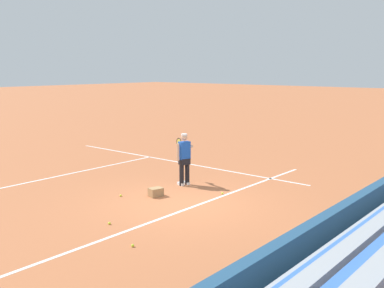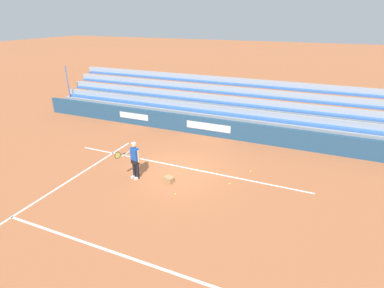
% 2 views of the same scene
% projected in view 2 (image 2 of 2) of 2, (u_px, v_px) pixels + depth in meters
% --- Properties ---
extents(ground_plane, '(160.00, 160.00, 0.00)m').
position_uv_depth(ground_plane, '(178.00, 172.00, 14.08)').
color(ground_plane, '#B7663D').
extents(court_baseline_white, '(12.00, 0.10, 0.01)m').
position_uv_depth(court_baseline_white, '(183.00, 167.00, 14.50)').
color(court_baseline_white, white).
rests_on(court_baseline_white, ground).
extents(court_sideline_white, '(0.10, 12.00, 0.01)m').
position_uv_depth(court_sideline_white, '(45.00, 196.00, 12.17)').
color(court_sideline_white, white).
rests_on(court_sideline_white, ground).
extents(court_service_line_white, '(8.22, 0.10, 0.01)m').
position_uv_depth(court_service_line_white, '(103.00, 249.00, 9.43)').
color(court_service_line_white, white).
rests_on(court_service_line_white, ground).
extents(back_wall_sponsor_board, '(25.46, 0.25, 1.10)m').
position_uv_depth(back_wall_sponsor_board, '(213.00, 127.00, 18.04)').
color(back_wall_sponsor_board, navy).
rests_on(back_wall_sponsor_board, ground).
extents(bleacher_stand, '(24.19, 3.20, 3.40)m').
position_uv_depth(bleacher_stand, '(224.00, 114.00, 19.84)').
color(bleacher_stand, '#9EA3A8').
rests_on(bleacher_stand, ground).
extents(tennis_player, '(0.77, 0.95, 1.71)m').
position_uv_depth(tennis_player, '(135.00, 160.00, 13.21)').
color(tennis_player, black).
rests_on(tennis_player, ground).
extents(ball_box_cardboard, '(0.46, 0.39, 0.26)m').
position_uv_depth(ball_box_cardboard, '(169.00, 180.00, 13.14)').
color(ball_box_cardboard, '#A87F51').
rests_on(ball_box_cardboard, ground).
extents(tennis_ball_on_baseline, '(0.07, 0.07, 0.07)m').
position_uv_depth(tennis_ball_on_baseline, '(251.00, 171.00, 14.05)').
color(tennis_ball_on_baseline, '#CCE533').
rests_on(tennis_ball_on_baseline, ground).
extents(tennis_ball_stray_back, '(0.07, 0.07, 0.07)m').
position_uv_depth(tennis_ball_stray_back, '(176.00, 194.00, 12.26)').
color(tennis_ball_stray_back, '#CCE533').
rests_on(tennis_ball_stray_back, ground).
extents(tennis_ball_midcourt, '(0.07, 0.07, 0.07)m').
position_uv_depth(tennis_ball_midcourt, '(156.00, 162.00, 14.90)').
color(tennis_ball_midcourt, '#CCE533').
rests_on(tennis_ball_midcourt, ground).
extents(tennis_ball_near_player, '(0.07, 0.07, 0.07)m').
position_uv_depth(tennis_ball_near_player, '(230.00, 184.00, 13.01)').
color(tennis_ball_near_player, '#CCE533').
rests_on(tennis_ball_near_player, ground).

